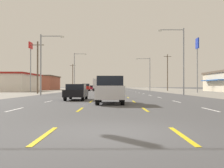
# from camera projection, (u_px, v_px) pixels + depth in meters

# --- Properties ---
(ground_plane) EXTENTS (572.00, 572.00, 0.00)m
(ground_plane) POSITION_uv_depth(u_px,v_px,m) (112.00, 91.00, 73.24)
(ground_plane) COLOR #4C4C4F
(lot_apron_left) EXTENTS (28.00, 440.00, 0.01)m
(lot_apron_left) POSITION_uv_depth(u_px,v_px,m) (23.00, 91.00, 73.24)
(lot_apron_left) COLOR gray
(lot_apron_left) RESTS_ON ground
(lot_apron_right) EXTENTS (28.00, 440.00, 0.01)m
(lot_apron_right) POSITION_uv_depth(u_px,v_px,m) (202.00, 91.00, 73.25)
(lot_apron_right) COLOR gray
(lot_apron_right) RESTS_ON ground
(lane_markings) EXTENTS (10.64, 227.60, 0.01)m
(lane_markings) POSITION_uv_depth(u_px,v_px,m) (112.00, 89.00, 111.74)
(lane_markings) COLOR white
(lane_markings) RESTS_ON ground
(signal_span_wire) EXTENTS (26.71, 0.52, 8.59)m
(signal_span_wire) POSITION_uv_depth(u_px,v_px,m) (117.00, 17.00, 15.34)
(signal_span_wire) COLOR brown
(signal_span_wire) RESTS_ON ground
(suv_center_turn_nearest) EXTENTS (1.98, 4.90, 1.98)m
(suv_center_turn_nearest) POSITION_uv_depth(u_px,v_px,m) (110.00, 89.00, 19.43)
(suv_center_turn_nearest) COLOR silver
(suv_center_turn_nearest) RESTS_ON ground
(sedan_inner_left_near) EXTENTS (1.80, 4.50, 1.46)m
(sedan_inner_left_near) POSITION_uv_depth(u_px,v_px,m) (76.00, 92.00, 24.46)
(sedan_inner_left_near) COLOR black
(sedan_inner_left_near) RESTS_ON ground
(box_truck_inner_left_mid) EXTENTS (2.40, 7.20, 3.23)m
(box_truck_inner_left_mid) POSITION_uv_depth(u_px,v_px,m) (98.00, 84.00, 70.33)
(box_truck_inner_left_mid) COLOR red
(box_truck_inner_left_mid) RESTS_ON ground
(suv_far_left_midfar) EXTENTS (1.98, 4.90, 1.98)m
(suv_far_left_midfar) POSITION_uv_depth(u_px,v_px,m) (86.00, 87.00, 73.86)
(suv_far_left_midfar) COLOR red
(suv_far_left_midfar) RESTS_ON ground
(hatchback_far_left_far) EXTENTS (1.72, 3.90, 1.54)m
(hatchback_far_left_far) POSITION_uv_depth(u_px,v_px,m) (90.00, 88.00, 84.11)
(hatchback_far_left_far) COLOR maroon
(hatchback_far_left_far) RESTS_ON ground
(suv_center_turn_farther) EXTENTS (1.98, 4.90, 1.98)m
(suv_center_turn_farther) POSITION_uv_depth(u_px,v_px,m) (112.00, 87.00, 96.67)
(suv_center_turn_farther) COLOR #B28C33
(suv_center_turn_farther) RESTS_ON ground
(sedan_inner_right_farthest) EXTENTS (1.80, 4.50, 1.46)m
(sedan_inner_right_farthest) POSITION_uv_depth(u_px,v_px,m) (121.00, 88.00, 111.72)
(sedan_inner_right_farthest) COLOR #235B2D
(sedan_inner_right_farthest) RESTS_ON ground
(hatchback_center_turn_distant_a) EXTENTS (1.72, 3.90, 1.54)m
(hatchback_center_turn_distant_a) POSITION_uv_depth(u_px,v_px,m) (111.00, 87.00, 112.92)
(hatchback_center_turn_distant_a) COLOR maroon
(hatchback_center_turn_distant_a) RESTS_ON ground
(storefront_left_row_1) EXTENTS (9.74, 17.59, 4.59)m
(storefront_left_row_1) POSITION_uv_depth(u_px,v_px,m) (15.00, 82.00, 68.69)
(storefront_left_row_1) COLOR silver
(storefront_left_row_1) RESTS_ON ground
(storefront_left_row_2) EXTENTS (14.55, 18.06, 5.06)m
(storefront_left_row_2) POSITION_uv_depth(u_px,v_px,m) (36.00, 83.00, 95.91)
(storefront_left_row_2) COLOR #A35642
(storefront_left_row_2) RESTS_ON ground
(pole_sign_left_row_1) EXTENTS (0.24, 2.15, 10.54)m
(pole_sign_left_row_1) POSITION_uv_depth(u_px,v_px,m) (31.00, 55.00, 55.84)
(pole_sign_left_row_1) COLOR gray
(pole_sign_left_row_1) RESTS_ON ground
(pole_sign_right_row_1) EXTENTS (0.24, 1.62, 10.83)m
(pole_sign_right_row_1) POSITION_uv_depth(u_px,v_px,m) (197.00, 53.00, 52.72)
(pole_sign_right_row_1) COLOR gray
(pole_sign_right_row_1) RESTS_ON ground
(streetlight_left_row_0) EXTENTS (3.41, 0.26, 8.65)m
(streetlight_left_row_0) POSITION_uv_depth(u_px,v_px,m) (43.00, 60.00, 37.63)
(streetlight_left_row_0) COLOR gray
(streetlight_left_row_0) RESTS_ON ground
(streetlight_right_row_0) EXTENTS (3.77, 0.26, 9.54)m
(streetlight_right_row_0) POSITION_uv_depth(u_px,v_px,m) (181.00, 56.00, 37.64)
(streetlight_right_row_0) COLOR gray
(streetlight_right_row_0) RESTS_ON ground
(streetlight_left_row_1) EXTENTS (3.39, 0.26, 10.23)m
(streetlight_left_row_1) POSITION_uv_depth(u_px,v_px,m) (75.00, 69.00, 71.15)
(streetlight_left_row_1) COLOR gray
(streetlight_left_row_1) RESTS_ON ground
(streetlight_right_row_1) EXTENTS (3.84, 0.26, 8.95)m
(streetlight_right_row_1) POSITION_uv_depth(u_px,v_px,m) (148.00, 72.00, 71.15)
(streetlight_right_row_1) COLOR gray
(streetlight_right_row_1) RESTS_ON ground
(utility_pole_left_row_0) EXTENTS (2.20, 0.26, 8.97)m
(utility_pole_left_row_0) POSITION_uv_depth(u_px,v_px,m) (38.00, 66.00, 45.56)
(utility_pole_left_row_0) COLOR brown
(utility_pole_left_row_0) RESTS_ON ground
(utility_pole_right_row_1) EXTENTS (2.20, 0.26, 10.25)m
(utility_pole_right_row_1) POSITION_uv_depth(u_px,v_px,m) (167.00, 72.00, 74.60)
(utility_pole_right_row_1) COLOR brown
(utility_pole_right_row_1) RESTS_ON ground
(utility_pole_left_row_2) EXTENTS (2.20, 0.26, 9.74)m
(utility_pole_left_row_2) POSITION_uv_depth(u_px,v_px,m) (73.00, 76.00, 100.98)
(utility_pole_left_row_2) COLOR brown
(utility_pole_left_row_2) RESTS_ON ground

